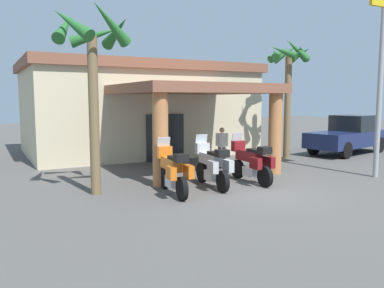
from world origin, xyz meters
TOP-DOWN VIEW (x-y plane):
  - ground_plane at (0.00, 0.00)m, footprint 80.00×80.00m
  - motel_building at (-0.00, 10.06)m, footprint 11.29×12.36m
  - motorcycle_orange at (-2.43, 0.82)m, footprint 0.76×2.21m
  - motorcycle_silver at (-0.94, 1.09)m, footprint 0.75×2.21m
  - motorcycle_maroon at (0.55, 1.06)m, footprint 0.71×2.21m
  - pedestrian at (1.45, 4.29)m, footprint 0.39×0.42m
  - pickup_truck_navy at (9.23, 4.47)m, footprint 5.48×2.95m
  - palm_tree_roadside at (-4.40, 1.90)m, footprint 2.21×2.28m
  - palm_tree_near_portico at (5.30, 4.70)m, footprint 2.02×2.04m
  - roadside_sign at (5.06, -0.25)m, footprint 1.40×0.18m

SIDE VIEW (x-z plane):
  - ground_plane at x=0.00m, z-range 0.00..0.00m
  - motorcycle_orange at x=-2.43m, z-range -0.11..1.50m
  - motorcycle_silver at x=-0.94m, z-range -0.11..1.50m
  - motorcycle_maroon at x=0.55m, z-range -0.11..1.50m
  - pedestrian at x=1.45m, z-range 0.12..1.73m
  - pickup_truck_navy at x=9.23m, z-range -0.04..1.91m
  - motel_building at x=0.00m, z-range 0.04..4.58m
  - palm_tree_roadside at x=-4.40m, z-range 1.35..6.74m
  - palm_tree_near_portico at x=5.30m, z-range 1.44..6.91m
  - roadside_sign at x=5.06m, z-range 1.17..8.15m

